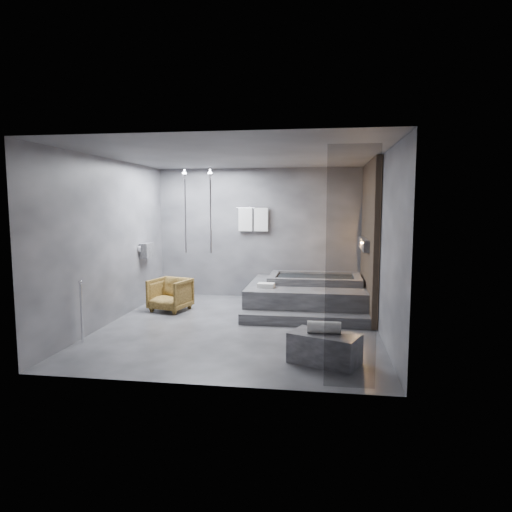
# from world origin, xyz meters

# --- Properties ---
(room) EXTENTS (5.00, 5.04, 2.82)m
(room) POSITION_xyz_m (0.40, 0.24, 1.73)
(room) COLOR #2F2F31
(room) RESTS_ON ground
(tub_deck) EXTENTS (2.20, 2.00, 0.50)m
(tub_deck) POSITION_xyz_m (1.05, 1.45, 0.25)
(tub_deck) COLOR #343437
(tub_deck) RESTS_ON ground
(tub_step) EXTENTS (2.20, 0.36, 0.18)m
(tub_step) POSITION_xyz_m (1.05, 0.27, 0.09)
(tub_step) COLOR #343437
(tub_step) RESTS_ON ground
(concrete_bench) EXTENTS (0.98, 0.78, 0.39)m
(concrete_bench) POSITION_xyz_m (1.39, -1.57, 0.19)
(concrete_bench) COLOR #38383B
(concrete_bench) RESTS_ON ground
(driftwood_chair) EXTENTS (0.82, 0.83, 0.62)m
(driftwood_chair) POSITION_xyz_m (-1.53, 0.94, 0.31)
(driftwood_chair) COLOR #432E10
(driftwood_chair) RESTS_ON ground
(rolled_towel) EXTENTS (0.43, 0.15, 0.15)m
(rolled_towel) POSITION_xyz_m (1.38, -1.56, 0.47)
(rolled_towel) COLOR white
(rolled_towel) RESTS_ON concrete_bench
(deck_towel) EXTENTS (0.31, 0.23, 0.08)m
(deck_towel) POSITION_xyz_m (0.32, 0.92, 0.54)
(deck_towel) COLOR white
(deck_towel) RESTS_ON tub_deck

